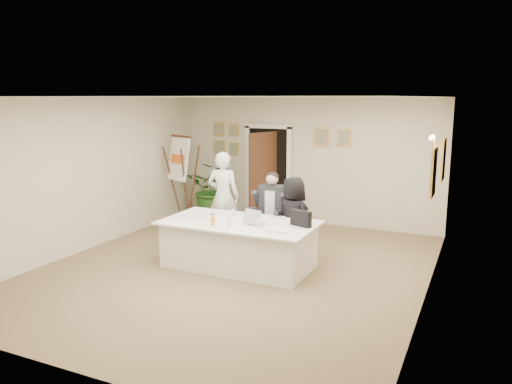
{
  "coord_description": "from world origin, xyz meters",
  "views": [
    {
      "loc": [
        3.63,
        -6.98,
        2.79
      ],
      "look_at": [
        0.12,
        0.6,
        1.2
      ],
      "focal_mm": 35.0,
      "sensor_mm": 36.0,
      "label": 1
    }
  ],
  "objects_px": {
    "conference_table": "(239,244)",
    "laptop_bag": "(301,218)",
    "standing_woman": "(293,219)",
    "standing_man": "(223,196)",
    "potted_palm": "(214,189)",
    "oj_glass": "(213,222)",
    "flip_chart": "(183,184)",
    "paper_stack": "(278,230)",
    "seated_man": "(271,211)",
    "steel_jug": "(212,217)",
    "laptop": "(255,215)"
  },
  "relations": [
    {
      "from": "seated_man",
      "to": "paper_stack",
      "type": "distance_m",
      "value": 1.52
    },
    {
      "from": "potted_palm",
      "to": "oj_glass",
      "type": "bearing_deg",
      "value": -60.48
    },
    {
      "from": "standing_woman",
      "to": "potted_palm",
      "type": "distance_m",
      "value": 3.68
    },
    {
      "from": "standing_man",
      "to": "potted_palm",
      "type": "xyz_separation_m",
      "value": [
        -1.2,
        1.73,
        -0.23
      ]
    },
    {
      "from": "standing_man",
      "to": "potted_palm",
      "type": "height_order",
      "value": "standing_man"
    },
    {
      "from": "seated_man",
      "to": "steel_jug",
      "type": "height_order",
      "value": "seated_man"
    },
    {
      "from": "standing_man",
      "to": "conference_table",
      "type": "bearing_deg",
      "value": 119.35
    },
    {
      "from": "standing_woman",
      "to": "laptop",
      "type": "relative_size",
      "value": 4.22
    },
    {
      "from": "standing_woman",
      "to": "laptop",
      "type": "height_order",
      "value": "standing_woman"
    },
    {
      "from": "flip_chart",
      "to": "paper_stack",
      "type": "xyz_separation_m",
      "value": [
        3.28,
        -2.43,
        -0.1
      ]
    },
    {
      "from": "standing_woman",
      "to": "oj_glass",
      "type": "distance_m",
      "value": 1.5
    },
    {
      "from": "paper_stack",
      "to": "steel_jug",
      "type": "relative_size",
      "value": 2.95
    },
    {
      "from": "conference_table",
      "to": "laptop_bag",
      "type": "distance_m",
      "value": 1.16
    },
    {
      "from": "standing_man",
      "to": "paper_stack",
      "type": "relative_size",
      "value": 5.43
    },
    {
      "from": "standing_man",
      "to": "steel_jug",
      "type": "distance_m",
      "value": 1.54
    },
    {
      "from": "standing_woman",
      "to": "paper_stack",
      "type": "xyz_separation_m",
      "value": [
        0.14,
        -1.05,
        0.06
      ]
    },
    {
      "from": "conference_table",
      "to": "steel_jug",
      "type": "distance_m",
      "value": 0.63
    },
    {
      "from": "conference_table",
      "to": "laptop",
      "type": "distance_m",
      "value": 0.6
    },
    {
      "from": "standing_woman",
      "to": "potted_palm",
      "type": "bearing_deg",
      "value": -9.46
    },
    {
      "from": "flip_chart",
      "to": "standing_man",
      "type": "height_order",
      "value": "flip_chart"
    },
    {
      "from": "seated_man",
      "to": "laptop_bag",
      "type": "bearing_deg",
      "value": -37.84
    },
    {
      "from": "standing_woman",
      "to": "standing_man",
      "type": "bearing_deg",
      "value": 10.52
    },
    {
      "from": "standing_man",
      "to": "paper_stack",
      "type": "height_order",
      "value": "standing_man"
    },
    {
      "from": "potted_palm",
      "to": "paper_stack",
      "type": "xyz_separation_m",
      "value": [
        3.03,
        -3.34,
        0.14
      ]
    },
    {
      "from": "standing_woman",
      "to": "oj_glass",
      "type": "xyz_separation_m",
      "value": [
        -0.93,
        -1.17,
        0.11
      ]
    },
    {
      "from": "standing_man",
      "to": "seated_man",
      "type": "bearing_deg",
      "value": 159.15
    },
    {
      "from": "standing_woman",
      "to": "seated_man",
      "type": "bearing_deg",
      "value": -0.17
    },
    {
      "from": "oj_glass",
      "to": "steel_jug",
      "type": "distance_m",
      "value": 0.35
    },
    {
      "from": "seated_man",
      "to": "standing_woman",
      "type": "bearing_deg",
      "value": -21.8
    },
    {
      "from": "conference_table",
      "to": "paper_stack",
      "type": "relative_size",
      "value": 7.84
    },
    {
      "from": "standing_woman",
      "to": "laptop_bag",
      "type": "distance_m",
      "value": 0.71
    },
    {
      "from": "laptop_bag",
      "to": "oj_glass",
      "type": "relative_size",
      "value": 2.81
    },
    {
      "from": "conference_table",
      "to": "seated_man",
      "type": "xyz_separation_m",
      "value": [
        0.13,
        1.06,
        0.35
      ]
    },
    {
      "from": "standing_man",
      "to": "laptop_bag",
      "type": "xyz_separation_m",
      "value": [
        2.03,
        -1.16,
        0.02
      ]
    },
    {
      "from": "seated_man",
      "to": "laptop",
      "type": "relative_size",
      "value": 4.3
    },
    {
      "from": "seated_man",
      "to": "standing_man",
      "type": "xyz_separation_m",
      "value": [
        -1.14,
        0.26,
        0.14
      ]
    },
    {
      "from": "flip_chart",
      "to": "laptop_bag",
      "type": "xyz_separation_m",
      "value": [
        3.49,
        -1.97,
        0.01
      ]
    },
    {
      "from": "conference_table",
      "to": "potted_palm",
      "type": "relative_size",
      "value": 1.94
    },
    {
      "from": "laptop",
      "to": "standing_man",
      "type": "bearing_deg",
      "value": 148.35
    },
    {
      "from": "seated_man",
      "to": "standing_woman",
      "type": "distance_m",
      "value": 0.62
    },
    {
      "from": "standing_man",
      "to": "oj_glass",
      "type": "bearing_deg",
      "value": 105.44
    },
    {
      "from": "flip_chart",
      "to": "paper_stack",
      "type": "relative_size",
      "value": 5.97
    },
    {
      "from": "potted_palm",
      "to": "oj_glass",
      "type": "xyz_separation_m",
      "value": [
        1.95,
        -3.45,
        0.18
      ]
    },
    {
      "from": "oj_glass",
      "to": "conference_table",
      "type": "bearing_deg",
      "value": 57.58
    },
    {
      "from": "seated_man",
      "to": "standing_woman",
      "type": "xyz_separation_m",
      "value": [
        0.54,
        -0.3,
        -0.01
      ]
    },
    {
      "from": "laptop",
      "to": "oj_glass",
      "type": "relative_size",
      "value": 2.66
    },
    {
      "from": "flip_chart",
      "to": "oj_glass",
      "type": "relative_size",
      "value": 14.9
    },
    {
      "from": "standing_man",
      "to": "potted_palm",
      "type": "bearing_deg",
      "value": -63.25
    },
    {
      "from": "standing_woman",
      "to": "oj_glass",
      "type": "height_order",
      "value": "standing_woman"
    },
    {
      "from": "steel_jug",
      "to": "conference_table",
      "type": "bearing_deg",
      "value": 13.84
    }
  ]
}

